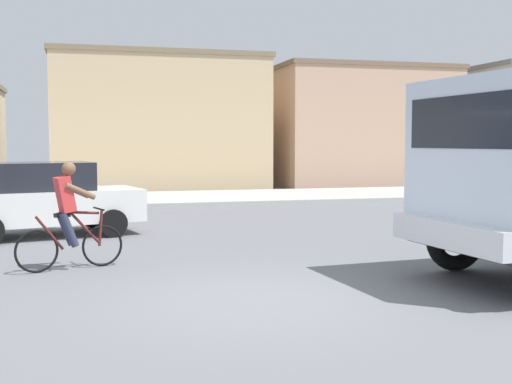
{
  "coord_description": "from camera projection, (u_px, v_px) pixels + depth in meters",
  "views": [
    {
      "loc": [
        -2.25,
        -7.98,
        2.03
      ],
      "look_at": [
        0.59,
        2.5,
        1.2
      ],
      "focal_mm": 45.85,
      "sensor_mm": 36.0,
      "label": 1
    }
  ],
  "objects": [
    {
      "name": "building_mid_block",
      "position": [
        158.0,
        123.0,
        28.51
      ],
      "size": [
        9.03,
        5.81,
        5.73
      ],
      "color": "#D1B284",
      "rests_on": "ground"
    },
    {
      "name": "ground_plane",
      "position": [
        263.0,
        300.0,
        8.42
      ],
      "size": [
        120.0,
        120.0,
        0.0
      ],
      "primitive_type": "plane",
      "color": "slate"
    },
    {
      "name": "building_corner_right",
      "position": [
        359.0,
        127.0,
        31.02
      ],
      "size": [
        8.32,
        5.41,
        5.54
      ],
      "color": "tan",
      "rests_on": "ground"
    },
    {
      "name": "car_red_near",
      "position": [
        43.0,
        199.0,
        14.07
      ],
      "size": [
        4.27,
        2.52,
        1.6
      ],
      "color": "white",
      "rests_on": "ground"
    },
    {
      "name": "sidewalk_far",
      "position": [
        148.0,
        199.0,
        22.37
      ],
      "size": [
        80.0,
        5.0,
        0.16
      ],
      "primitive_type": "cube",
      "color": "#ADADA8",
      "rests_on": "ground"
    },
    {
      "name": "cyclist",
      "position": [
        69.0,
        216.0,
        10.35
      ],
      "size": [
        1.67,
        0.65,
        1.72
      ],
      "color": "black",
      "rests_on": "ground"
    }
  ]
}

